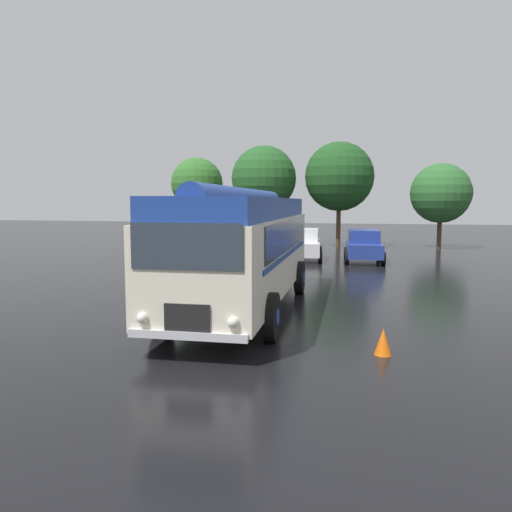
% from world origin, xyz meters
% --- Properties ---
extents(ground_plane, '(120.00, 120.00, 0.00)m').
position_xyz_m(ground_plane, '(0.00, 0.00, 0.00)').
color(ground_plane, black).
extents(vintage_bus, '(3.18, 10.22, 3.49)m').
position_xyz_m(vintage_bus, '(0.55, 0.05, 1.89)').
color(vintage_bus, silver).
rests_on(vintage_bus, ground).
extents(car_near_left, '(2.12, 4.28, 1.66)m').
position_xyz_m(car_near_left, '(-2.00, 13.63, 0.85)').
color(car_near_left, silver).
rests_on(car_near_left, ground).
extents(car_mid_left, '(2.30, 4.36, 1.66)m').
position_xyz_m(car_mid_left, '(0.49, 12.98, 0.85)').
color(car_mid_left, silver).
rests_on(car_mid_left, ground).
extents(car_mid_right, '(2.21, 4.32, 1.66)m').
position_xyz_m(car_mid_right, '(3.65, 12.76, 0.85)').
color(car_mid_right, navy).
rests_on(car_mid_right, ground).
extents(tree_far_left, '(3.76, 3.76, 6.31)m').
position_xyz_m(tree_far_left, '(-8.63, 20.97, 4.44)').
color(tree_far_left, '#4C3823').
rests_on(tree_far_left, ground).
extents(tree_left_of_centre, '(4.43, 4.43, 6.93)m').
position_xyz_m(tree_left_of_centre, '(-3.21, 20.02, 4.67)').
color(tree_left_of_centre, '#4C3823').
rests_on(tree_left_of_centre, ground).
extents(tree_centre, '(4.65, 4.65, 7.14)m').
position_xyz_m(tree_centre, '(1.74, 20.79, 4.83)').
color(tree_centre, '#4C3823').
rests_on(tree_centre, ground).
extents(tree_right_of_centre, '(3.95, 3.93, 5.64)m').
position_xyz_m(tree_right_of_centre, '(8.53, 21.33, 3.67)').
color(tree_right_of_centre, '#4C3823').
rests_on(tree_right_of_centre, ground).
extents(traffic_cone, '(0.36, 0.36, 0.55)m').
position_xyz_m(traffic_cone, '(4.40, -3.46, 0.28)').
color(traffic_cone, orange).
rests_on(traffic_cone, ground).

